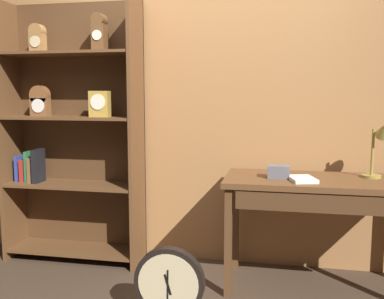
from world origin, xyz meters
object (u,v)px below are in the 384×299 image
bookshelf (72,133)px  toolbox_small (279,172)px  desk_lamp (381,140)px  round_clock_large (169,284)px  open_repair_manual (302,179)px  workbench (321,193)px

bookshelf → toolbox_small: size_ratio=14.19×
bookshelf → desk_lamp: (2.39, -0.15, 0.01)m
bookshelf → toolbox_small: bearing=-8.6°
bookshelf → round_clock_large: bearing=-40.1°
bookshelf → desk_lamp: bookshelf is taller
open_repair_manual → workbench: bearing=16.2°
desk_lamp → toolbox_small: bearing=-170.8°
round_clock_large → workbench: bearing=34.7°
open_repair_manual → desk_lamp: bearing=3.3°
desk_lamp → round_clock_large: 1.74m
toolbox_small → round_clock_large: toolbox_small is taller
bookshelf → workbench: 2.04m
toolbox_small → workbench: bearing=2.3°
bookshelf → round_clock_large: size_ratio=4.50×
bookshelf → workbench: bearing=-7.1°
workbench → open_repair_manual: 0.19m
workbench → open_repair_manual: size_ratio=6.09×
round_clock_large → bookshelf: bearing=139.9°
toolbox_small → open_repair_manual: toolbox_small is taller
bookshelf → workbench: size_ratio=1.61×
toolbox_small → desk_lamp: bearing=9.2°
desk_lamp → open_repair_manual: bearing=-161.0°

